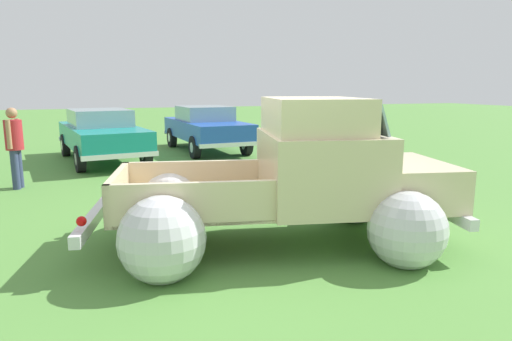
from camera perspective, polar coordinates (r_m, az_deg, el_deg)
ground_plane at (r=6.10m, az=1.91°, el=-9.21°), size 80.00×80.00×0.00m
vintage_pickup_truck at (r=5.96m, az=5.64°, el=-2.13°), size 4.91×3.48×1.96m
show_car_0 at (r=13.33m, az=-18.90°, el=4.49°), size 2.50×4.88×1.43m
show_car_1 at (r=14.72m, az=-6.32°, el=5.51°), size 2.10×4.48×1.43m
spectator_0 at (r=10.35m, az=-28.16°, el=3.07°), size 0.41×0.54×1.65m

